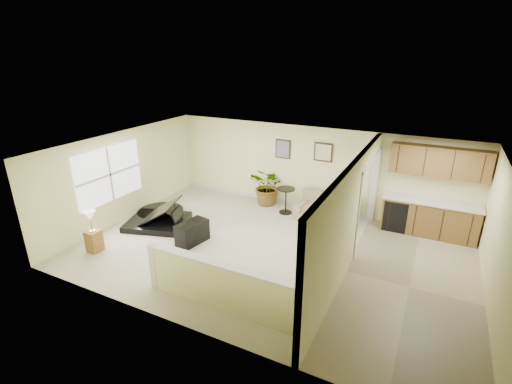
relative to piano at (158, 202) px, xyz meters
The scene contains 20 objects.
floor 3.50m from the piano, ahead, with size 9.00×9.00×0.00m, color tan.
back_wall 4.54m from the piano, 39.96° to the left, with size 9.00×0.04×2.50m, color beige.
front_wall 4.69m from the piano, 42.09° to the right, with size 9.00×0.04×2.50m, color beige.
left_wall 1.23m from the piano, behind, with size 0.04×6.00×2.50m, color beige.
right_wall 7.97m from the piano, ahead, with size 0.04×6.00×2.50m, color beige.
ceiling 3.93m from the piano, ahead, with size 9.00×6.00×0.04m, color silver.
kitchen_vinyl 6.63m from the piano, ahead, with size 2.70×6.00×0.01m, color tan.
interior_partition 5.28m from the piano, ahead, with size 0.18×5.99×2.50m.
pony_half_wall 4.27m from the piano, 34.41° to the right, with size 3.42×0.22×1.00m.
left_window 1.47m from the piano, 149.47° to the right, with size 0.05×2.15×1.45m, color white.
wall_art_left 3.96m from the piano, 48.87° to the left, with size 0.48×0.04×0.58m.
wall_mirror 4.86m from the piano, 37.35° to the left, with size 0.55×0.04×0.55m.
kitchen_cabinets 7.14m from the piano, 21.54° to the left, with size 2.36×0.65×2.33m.
piano is the anchor object (origin of this frame).
piano_bench 1.65m from the piano, 19.97° to the right, with size 0.42×0.83×0.55m, color black.
loveseat 4.73m from the piano, 29.85° to the left, with size 1.66×0.99×0.93m.
accent_table 3.64m from the piano, 37.04° to the left, with size 0.53×0.53×0.78m.
palm_plant 3.34m from the piano, 49.42° to the left, with size 1.28×1.18×1.20m.
small_plant 5.01m from the piano, 22.54° to the left, with size 0.42×0.42×0.57m.
lamp_stand 1.98m from the piano, 100.28° to the right, with size 0.31×0.31×1.04m.
Camera 1 is at (3.20, -7.11, 4.54)m, focal length 26.00 mm.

